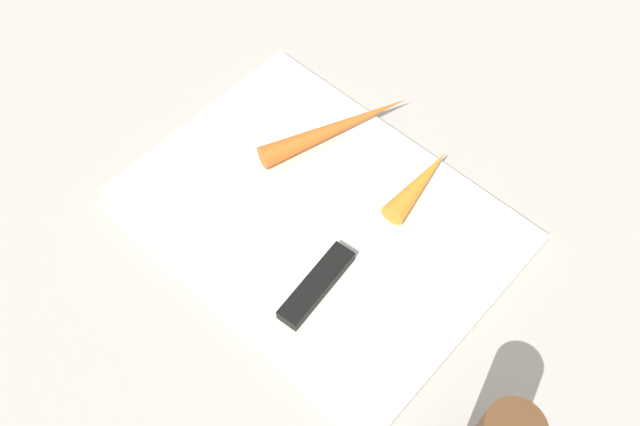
% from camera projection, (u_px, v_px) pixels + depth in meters
% --- Properties ---
extents(ground_plane, '(1.40, 1.40, 0.00)m').
position_uv_depth(ground_plane, '(320.00, 219.00, 0.69)').
color(ground_plane, '#ADA8A0').
extents(cutting_board, '(0.36, 0.26, 0.01)m').
position_uv_depth(cutting_board, '(320.00, 216.00, 0.69)').
color(cutting_board, silver).
rests_on(cutting_board, ground_plane).
extents(knife, '(0.04, 0.20, 0.01)m').
position_uv_depth(knife, '(325.00, 275.00, 0.64)').
color(knife, '#B7B7BC').
rests_on(knife, cutting_board).
extents(carrot_long, '(0.08, 0.17, 0.02)m').
position_uv_depth(carrot_long, '(336.00, 128.00, 0.72)').
color(carrot_long, orange).
rests_on(carrot_long, cutting_board).
extents(carrot_short, '(0.03, 0.10, 0.02)m').
position_uv_depth(carrot_short, '(419.00, 184.00, 0.68)').
color(carrot_short, orange).
rests_on(carrot_short, cutting_board).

